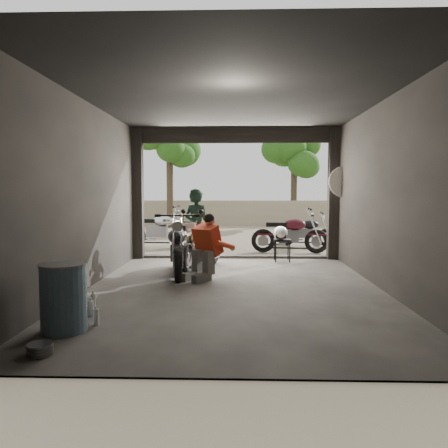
# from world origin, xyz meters

# --- Properties ---
(ground) EXTENTS (80.00, 80.00, 0.00)m
(ground) POSITION_xyz_m (0.00, 0.00, 0.00)
(ground) COLOR #7A6D56
(ground) RESTS_ON ground
(garage) EXTENTS (7.00, 7.13, 3.20)m
(garage) POSITION_xyz_m (0.00, 0.55, 1.28)
(garage) COLOR #2D2B28
(garage) RESTS_ON ground
(boundary_wall) EXTENTS (18.00, 0.30, 1.20)m
(boundary_wall) POSITION_xyz_m (0.00, 14.00, 0.60)
(boundary_wall) COLOR gray
(boundary_wall) RESTS_ON ground
(tree_left) EXTENTS (2.20, 2.20, 5.60)m
(tree_left) POSITION_xyz_m (-3.00, 12.50, 3.99)
(tree_left) COLOR #382B1E
(tree_left) RESTS_ON ground
(tree_right) EXTENTS (2.20, 2.20, 5.00)m
(tree_right) POSITION_xyz_m (2.80, 14.00, 3.56)
(tree_right) COLOR #382B1E
(tree_right) RESTS_ON ground
(main_bike) EXTENTS (1.19, 1.76, 1.09)m
(main_bike) POSITION_xyz_m (-0.71, 1.97, 0.54)
(main_bike) COLOR beige
(main_bike) RESTS_ON ground
(left_bike) EXTENTS (1.05, 1.95, 1.25)m
(left_bike) POSITION_xyz_m (-1.15, 1.33, 0.63)
(left_bike) COLOR black
(left_bike) RESTS_ON ground
(outside_bike_a) EXTENTS (1.89, 0.89, 1.25)m
(outside_bike_a) POSITION_xyz_m (-2.28, 5.58, 0.62)
(outside_bike_a) COLOR black
(outside_bike_a) RESTS_ON ground
(outside_bike_b) EXTENTS (1.86, 0.91, 1.22)m
(outside_bike_b) POSITION_xyz_m (1.48, 4.50, 0.61)
(outside_bike_b) COLOR #45101B
(outside_bike_b) RESTS_ON ground
(outside_bike_c) EXTENTS (1.60, 0.78, 1.04)m
(outside_bike_c) POSITION_xyz_m (2.15, 5.95, 0.52)
(outside_bike_c) COLOR black
(outside_bike_c) RESTS_ON ground
(rider) EXTENTS (0.76, 0.68, 1.73)m
(rider) POSITION_xyz_m (-0.82, 2.17, 0.87)
(rider) COLOR #162D22
(rider) RESTS_ON ground
(mechanic) EXTENTS (0.99, 1.04, 1.21)m
(mechanic) POSITION_xyz_m (-0.58, 0.82, 0.61)
(mechanic) COLOR red
(mechanic) RESTS_ON ground
(stool) EXTENTS (0.39, 0.39, 0.54)m
(stool) POSITION_xyz_m (1.12, 3.00, 0.47)
(stool) COLOR black
(stool) RESTS_ON ground
(helmet) EXTENTS (0.43, 0.44, 0.31)m
(helmet) POSITION_xyz_m (1.07, 2.95, 0.70)
(helmet) COLOR white
(helmet) RESTS_ON stool
(oil_drum) EXTENTS (0.68, 0.68, 0.82)m
(oil_drum) POSITION_xyz_m (-2.00, -2.25, 0.41)
(oil_drum) COLOR #3C5566
(oil_drum) RESTS_ON ground
(sign_post) EXTENTS (0.76, 0.08, 2.27)m
(sign_post) POSITION_xyz_m (2.58, 3.07, 1.52)
(sign_post) COLOR black
(sign_post) RESTS_ON ground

